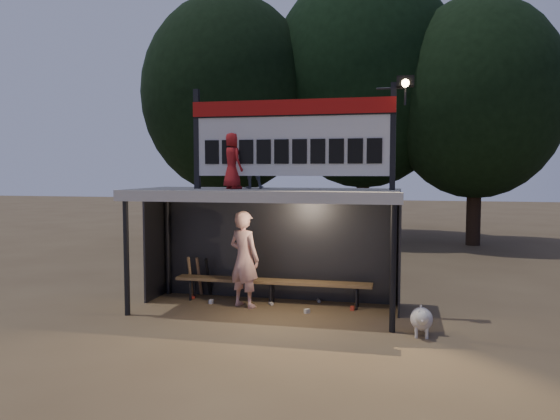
# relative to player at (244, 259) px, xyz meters

# --- Properties ---
(ground) EXTENTS (80.00, 80.00, 0.00)m
(ground) POSITION_rel_player_xyz_m (0.47, -0.19, -0.94)
(ground) COLOR brown
(ground) RESTS_ON ground
(player) EXTENTS (0.81, 0.70, 1.89)m
(player) POSITION_rel_player_xyz_m (0.00, 0.00, 0.00)
(player) COLOR white
(player) RESTS_ON ground
(child_a) EXTENTS (0.55, 0.48, 0.97)m
(child_a) POSITION_rel_player_xyz_m (0.14, 0.05, 1.86)
(child_a) COLOR gray
(child_a) RESTS_ON dugout_shelter
(child_b) EXTENTS (0.61, 0.61, 1.07)m
(child_b) POSITION_rel_player_xyz_m (-0.16, -0.19, 1.91)
(child_b) COLOR maroon
(child_b) RESTS_ON dugout_shelter
(dugout_shelter) EXTENTS (5.10, 2.08, 2.32)m
(dugout_shelter) POSITION_rel_player_xyz_m (0.47, 0.05, 0.90)
(dugout_shelter) COLOR #414144
(dugout_shelter) RESTS_ON ground
(scoreboard_assembly) EXTENTS (4.10, 0.27, 1.99)m
(scoreboard_assembly) POSITION_rel_player_xyz_m (1.03, -0.20, 2.38)
(scoreboard_assembly) COLOR black
(scoreboard_assembly) RESTS_ON dugout_shelter
(bench) EXTENTS (4.00, 0.35, 0.48)m
(bench) POSITION_rel_player_xyz_m (0.47, 0.36, -0.51)
(bench) COLOR olive
(bench) RESTS_ON ground
(tree_left) EXTENTS (6.46, 6.46, 9.27)m
(tree_left) POSITION_rel_player_xyz_m (-3.53, 9.81, 4.57)
(tree_left) COLOR #321E16
(tree_left) RESTS_ON ground
(tree_mid) EXTENTS (7.22, 7.22, 10.36)m
(tree_mid) POSITION_rel_player_xyz_m (1.47, 11.31, 5.22)
(tree_mid) COLOR #312015
(tree_mid) RESTS_ON ground
(tree_right) EXTENTS (6.08, 6.08, 8.72)m
(tree_right) POSITION_rel_player_xyz_m (5.47, 10.31, 4.24)
(tree_right) COLOR black
(tree_right) RESTS_ON ground
(dog) EXTENTS (0.36, 0.81, 0.49)m
(dog) POSITION_rel_player_xyz_m (3.34, -1.20, -0.66)
(dog) COLOR beige
(dog) RESTS_ON ground
(bats) EXTENTS (0.47, 0.33, 0.84)m
(bats) POSITION_rel_player_xyz_m (-1.19, 0.63, -0.51)
(bats) COLOR #9F754A
(bats) RESTS_ON ground
(litter) EXTENTS (3.45, 1.00, 0.08)m
(litter) POSITION_rel_player_xyz_m (0.56, 0.20, -0.91)
(litter) COLOR #B8321F
(litter) RESTS_ON ground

